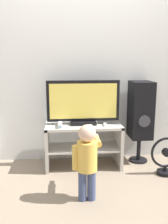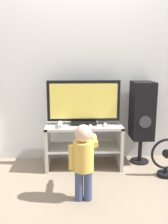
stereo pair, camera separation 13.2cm
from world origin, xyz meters
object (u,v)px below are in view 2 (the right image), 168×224
object	(u,v)px
television	(84,103)
floor_fan	(166,159)
remote_secondary	(91,127)
game_console	(60,125)
speaker_tower	(142,112)
child	(84,156)
remote_primary	(105,125)

from	to	relation	value
television	floor_fan	distance (m)	1.14
remote_secondary	floor_fan	xyz separation A→B (m)	(0.84, -0.16, -0.34)
game_console	speaker_tower	size ratio (longest dim) A/B	0.17
game_console	speaker_tower	world-z (taller)	speaker_tower
child	speaker_tower	size ratio (longest dim) A/B	0.71
game_console	remote_secondary	xyz separation A→B (m)	(0.36, -0.05, -0.01)
remote_secondary	floor_fan	bearing A→B (deg)	-11.00
television	remote_secondary	xyz separation A→B (m)	(0.08, -0.18, -0.25)
remote_secondary	game_console	bearing A→B (deg)	171.30
television	speaker_tower	size ratio (longest dim) A/B	0.83
child	floor_fan	size ratio (longest dim) A/B	1.65
speaker_tower	television	bearing A→B (deg)	-174.96
remote_primary	remote_secondary	xyz separation A→B (m)	(-0.17, -0.08, 0.00)
television	remote_secondary	world-z (taller)	television
child	remote_primary	bearing A→B (deg)	67.13
remote_primary	remote_secondary	distance (m)	0.19
remote_primary	child	xyz separation A→B (m)	(-0.29, -0.68, -0.11)
remote_primary	remote_secondary	bearing A→B (deg)	-156.05
remote_primary	floor_fan	size ratio (longest dim) A/B	0.30
remote_primary	speaker_tower	bearing A→B (deg)	18.97
remote_secondary	child	world-z (taller)	child
television	remote_secondary	size ratio (longest dim) A/B	6.55
remote_secondary	speaker_tower	size ratio (longest dim) A/B	0.13
speaker_tower	remote_secondary	bearing A→B (deg)	-159.67
remote_secondary	speaker_tower	distance (m)	0.70
remote_primary	child	size ratio (longest dim) A/B	0.18
speaker_tower	remote_primary	bearing A→B (deg)	-161.03
speaker_tower	floor_fan	xyz separation A→B (m)	(0.19, -0.40, -0.46)
television	floor_fan	bearing A→B (deg)	-20.33
remote_secondary	child	bearing A→B (deg)	-100.55
remote_secondary	speaker_tower	xyz separation A→B (m)	(0.65, 0.24, 0.12)
remote_primary	television	bearing A→B (deg)	158.35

